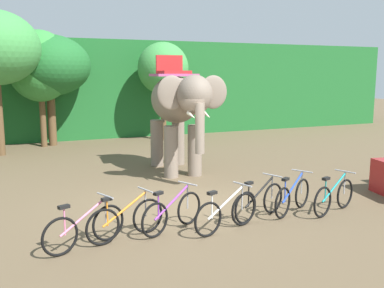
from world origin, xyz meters
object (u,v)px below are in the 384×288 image
at_px(bike_black, 260,202).
at_px(bike_white, 226,213).
at_px(elephant, 178,105).
at_px(tree_left, 40,66).
at_px(bike_purple, 173,212).
at_px(bike_pink, 85,228).
at_px(bike_blue, 293,197).
at_px(bike_teal, 334,196).
at_px(tree_far_right, 49,66).
at_px(bike_orange, 126,220).
at_px(tree_center, 163,69).

bearing_deg(bike_black, bike_white, -158.66).
bearing_deg(bike_black, elephant, 90.59).
bearing_deg(tree_left, bike_purple, -82.09).
height_order(elephant, bike_pink, elephant).
relative_size(bike_blue, bike_teal, 0.94).
distance_m(tree_far_right, bike_orange, 12.51).
distance_m(tree_left, bike_teal, 13.70).
distance_m(bike_pink, bike_orange, 0.81).
xyz_separation_m(tree_far_right, tree_center, (5.09, -0.48, -0.11)).
height_order(elephant, bike_white, elephant).
relative_size(tree_far_right, bike_teal, 2.99).
height_order(bike_orange, bike_white, same).
bearing_deg(tree_center, tree_far_right, 174.66).
bearing_deg(bike_blue, bike_orange, -179.13).
bearing_deg(tree_far_right, tree_center, -5.34).
relative_size(bike_pink, bike_blue, 1.05).
distance_m(tree_left, bike_orange, 12.29).
height_order(bike_orange, bike_teal, same).
xyz_separation_m(elephant, bike_white, (-0.98, -5.30, -1.82)).
xyz_separation_m(tree_left, bike_white, (2.64, -12.25, -3.09)).
relative_size(tree_far_right, bike_orange, 2.94).
distance_m(elephant, bike_teal, 5.83).
distance_m(tree_center, bike_white, 12.71).
distance_m(elephant, bike_orange, 6.03).
height_order(bike_black, bike_teal, same).
height_order(bike_purple, bike_white, same).
xyz_separation_m(bike_blue, bike_teal, (0.88, -0.36, 0.00)).
distance_m(bike_orange, bike_teal, 4.82).
height_order(tree_far_right, bike_purple, tree_far_right).
height_order(bike_black, bike_blue, same).
relative_size(bike_pink, bike_teal, 0.99).
bearing_deg(bike_purple, bike_orange, -176.30).
distance_m(bike_black, bike_blue, 0.90).
distance_m(tree_left, bike_purple, 12.32).
bearing_deg(elephant, bike_purple, -112.21).
distance_m(tree_far_right, bike_blue, 13.14).
height_order(bike_purple, bike_teal, same).
height_order(tree_center, elephant, tree_center).
bearing_deg(bike_white, bike_pink, 175.14).
height_order(tree_center, bike_pink, tree_center).
height_order(bike_pink, bike_orange, same).
xyz_separation_m(tree_center, bike_blue, (-0.90, -11.58, -3.02)).
xyz_separation_m(bike_orange, bike_blue, (3.92, 0.06, 0.00)).
relative_size(tree_far_right, bike_purple, 3.11).
xyz_separation_m(tree_center, bike_white, (-2.84, -12.01, -3.02)).
relative_size(tree_center, bike_white, 2.81).
relative_size(tree_left, bike_purple, 3.21).
distance_m(bike_purple, bike_blue, 2.94).
bearing_deg(elephant, tree_far_right, 114.24).
height_order(bike_white, bike_blue, same).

